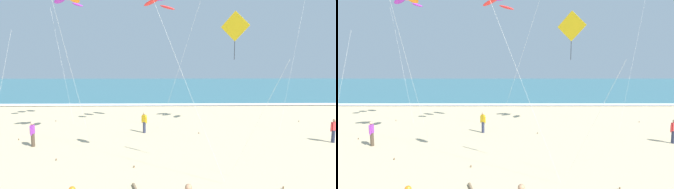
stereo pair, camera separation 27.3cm
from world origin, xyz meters
The scene contains 8 objects.
ocean_water centered at (0.00, 57.54, 0.04)m, with size 160.00×60.00×0.08m, color #336B7A.
shoreline_foam centered at (0.00, 27.84, 0.09)m, with size 160.00×1.73×0.01m, color white.
kite_arc_rose_near centered at (-8.58, 17.16, 10.30)m, with size 3.21×2.67×10.64m.
kite_arc_violet_mid centered at (-1.09, 15.76, 9.88)m, with size 4.28×3.38×10.28m.
kite_diamond_golden_high centered at (2.36, 6.40, 6.66)m, with size 2.46×1.71×7.51m.
bystander_purple_top centered at (-9.10, 11.06, 0.81)m, with size 0.22×0.50×1.59m.
bystander_yellow_top centered at (-2.29, 14.30, 0.81)m, with size 0.43×0.32×1.59m.
beach_ball centered at (-4.54, 4.90, 0.14)m, with size 0.28×0.28×0.28m, color orange.
Camera 2 is at (-0.55, -5.34, 5.21)m, focal length 28.27 mm.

